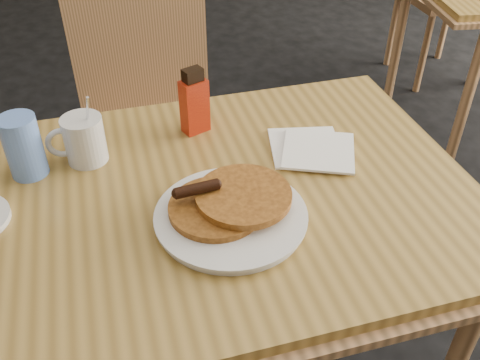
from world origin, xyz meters
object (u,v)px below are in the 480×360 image
pancake_plate (230,211)px  blue_tumbler (23,146)px  chair_main_far (148,96)px  main_table (196,210)px  syrup_bottle (194,103)px  coffee_mug (83,139)px

pancake_plate → blue_tumbler: (-0.38, 0.25, 0.05)m
chair_main_far → pancake_plate: chair_main_far is taller
main_table → blue_tumbler: bearing=153.4°
main_table → syrup_bottle: (0.05, 0.24, 0.12)m
chair_main_far → blue_tumbler: size_ratio=7.15×
coffee_mug → blue_tumbler: size_ratio=1.21×
main_table → chair_main_far: (-0.02, 0.74, -0.12)m
main_table → blue_tumbler: size_ratio=8.88×
coffee_mug → syrup_bottle: 0.27m
chair_main_far → coffee_mug: bearing=-108.0°
coffee_mug → syrup_bottle: bearing=14.0°
main_table → syrup_bottle: 0.27m
coffee_mug → syrup_bottle: size_ratio=1.03×
main_table → blue_tumbler: (-0.33, 0.16, 0.11)m
syrup_bottle → coffee_mug: bearing=171.5°
pancake_plate → chair_main_far: bearing=95.1°
syrup_bottle → blue_tumbler: syrup_bottle is taller
coffee_mug → syrup_bottle: (0.26, 0.06, 0.02)m
pancake_plate → coffee_mug: size_ratio=1.78×
coffee_mug → main_table: bearing=-39.6°
blue_tumbler → chair_main_far: bearing=61.9°
main_table → pancake_plate: size_ratio=4.12×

